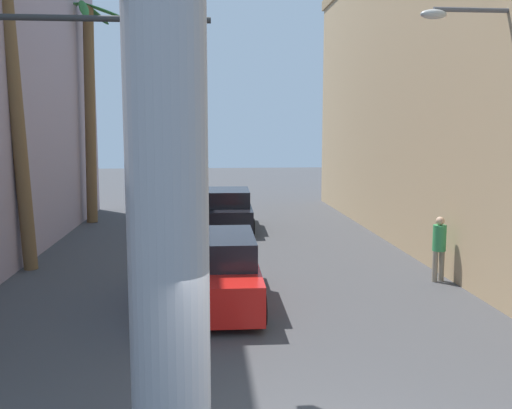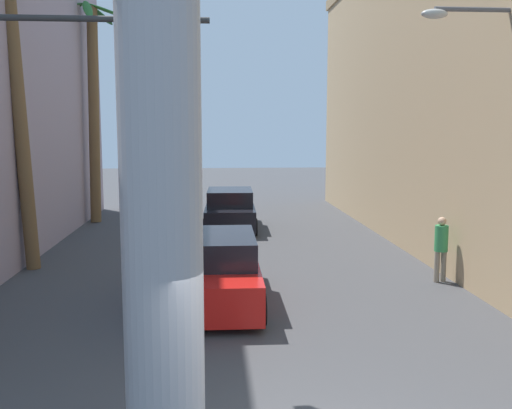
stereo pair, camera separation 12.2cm
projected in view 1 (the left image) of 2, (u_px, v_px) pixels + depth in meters
ground_plane at (243, 269)px, 16.08m from camera, size 84.98×84.98×0.00m
neon_sign_pole at (164, 26)px, 5.42m from camera, size 2.97×1.30×10.94m
street_lamp at (503, 126)px, 12.22m from camera, size 2.37×0.28×6.53m
traffic_light_mast at (3, 120)px, 9.13m from camera, size 4.94×0.32×5.77m
car_lead at (216, 270)px, 12.97m from camera, size 2.07×4.68×1.56m
car_far at (227, 210)px, 22.58m from camera, size 2.13×4.59×1.56m
palm_tree_mid_left at (14, 73)px, 15.27m from camera, size 2.64×2.71×8.99m
palm_tree_far_left at (89, 97)px, 23.71m from camera, size 3.36×3.24×9.17m
pedestrian_mid_right at (439, 244)px, 14.68m from camera, size 0.41×0.41×1.70m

